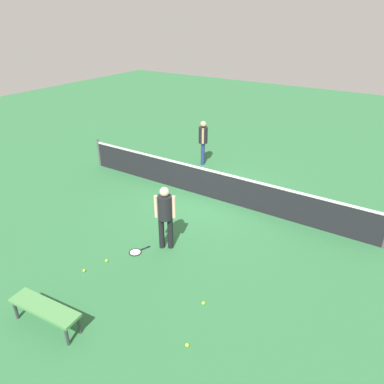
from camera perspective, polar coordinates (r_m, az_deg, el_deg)
ground_plane at (r=11.55m, az=3.24°, el=-0.97°), size 40.00×40.00×0.00m
court_net at (r=11.32m, az=3.30°, el=1.27°), size 10.09×0.09×1.07m
player_near_side at (r=8.73m, az=-4.29°, el=-3.34°), size 0.50×0.46×1.70m
player_far_side at (r=13.83m, az=1.77°, el=8.45°), size 0.46×0.50×1.70m
tennis_racket_near_player at (r=9.18m, az=-8.87°, el=-9.38°), size 0.41×0.61×0.03m
tennis_racket_far_player at (r=13.58m, az=0.41°, el=3.58°), size 0.55×0.52×0.03m
tennis_ball_near_player at (r=8.83m, az=-16.79°, el=-11.87°), size 0.07×0.07×0.07m
tennis_ball_by_net at (r=7.00m, az=-0.78°, el=-23.17°), size 0.07×0.07×0.07m
tennis_ball_midcourt at (r=9.00m, az=-13.44°, el=-10.57°), size 0.07×0.07×0.07m
tennis_ball_baseline at (r=7.71m, az=1.81°, el=-17.24°), size 0.07×0.07×0.07m
courtside_bench at (r=7.57m, az=-22.39°, el=-16.84°), size 1.53×0.53×0.48m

